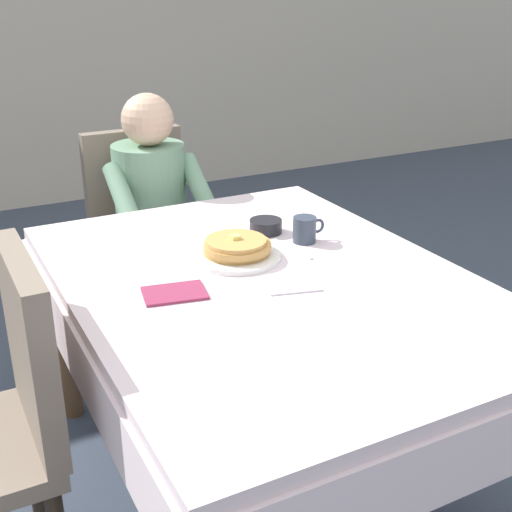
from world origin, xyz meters
TOP-DOWN VIEW (x-y plane):
  - ground_plane at (0.00, 0.00)m, footprint 14.00×14.00m
  - dining_table_main at (0.00, 0.00)m, footprint 1.12×1.52m
  - chair_diner at (0.01, 1.17)m, footprint 0.44×0.45m
  - diner_person at (0.01, 1.01)m, footprint 0.40×0.43m
  - plate_breakfast at (-0.02, 0.17)m, footprint 0.28×0.28m
  - breakfast_stack at (-0.01, 0.17)m, footprint 0.21×0.22m
  - cup_coffee at (0.25, 0.19)m, footprint 0.11×0.08m
  - bowl_butter at (0.17, 0.33)m, footprint 0.11×0.11m
  - fork_left_of_plate at (-0.21, 0.15)m, footprint 0.02×0.18m
  - knife_right_of_plate at (0.17, 0.15)m, footprint 0.04×0.20m
  - spoon_near_edge at (0.02, -0.13)m, footprint 0.15×0.05m
  - napkin_folded at (-0.28, 0.02)m, footprint 0.19×0.15m

SIDE VIEW (x-z plane):
  - ground_plane at x=0.00m, z-range 0.00..0.00m
  - chair_diner at x=0.01m, z-range 0.06..0.99m
  - dining_table_main at x=0.00m, z-range 0.28..1.02m
  - diner_person at x=0.01m, z-range 0.11..1.23m
  - fork_left_of_plate at x=-0.21m, z-range 0.74..0.74m
  - knife_right_of_plate at x=0.17m, z-range 0.74..0.74m
  - spoon_near_edge at x=0.02m, z-range 0.74..0.74m
  - napkin_folded at x=-0.28m, z-range 0.74..0.75m
  - plate_breakfast at x=-0.02m, z-range 0.74..0.76m
  - bowl_butter at x=0.17m, z-range 0.74..0.78m
  - breakfast_stack at x=-0.01m, z-range 0.75..0.81m
  - cup_coffee at x=0.25m, z-range 0.74..0.83m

